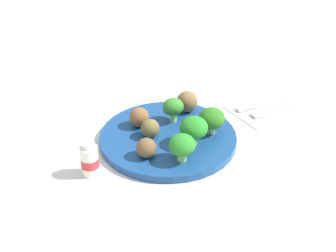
% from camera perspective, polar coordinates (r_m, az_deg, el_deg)
% --- Properties ---
extents(ground_plane, '(4.00, 4.00, 0.00)m').
position_cam_1_polar(ground_plane, '(0.88, 0.00, -1.99)').
color(ground_plane, silver).
extents(plate, '(0.28, 0.28, 0.02)m').
position_cam_1_polar(plate, '(0.88, 0.00, -1.56)').
color(plate, navy).
rests_on(plate, ground_plane).
extents(broccoli_floret_mid_right, '(0.05, 0.05, 0.06)m').
position_cam_1_polar(broccoli_floret_mid_right, '(0.82, 3.47, -0.27)').
color(broccoli_floret_mid_right, '#94CC68').
rests_on(broccoli_floret_mid_right, plate).
extents(broccoli_floret_front_left, '(0.05, 0.05, 0.05)m').
position_cam_1_polar(broccoli_floret_front_left, '(0.78, 1.88, -2.61)').
color(broccoli_floret_front_left, '#8CCC72').
rests_on(broccoli_floret_front_left, plate).
extents(broccoli_floret_back_right, '(0.04, 0.04, 0.05)m').
position_cam_1_polar(broccoli_floret_back_right, '(0.90, 0.70, 2.54)').
color(broccoli_floret_back_right, '#9BCD74').
rests_on(broccoli_floret_back_right, plate).
extents(broccoli_floret_front_right, '(0.05, 0.05, 0.05)m').
position_cam_1_polar(broccoli_floret_front_right, '(0.87, 5.87, 0.98)').
color(broccoli_floret_front_right, '#9CCA7A').
rests_on(broccoli_floret_front_right, plate).
extents(meatball_mid_left, '(0.05, 0.05, 0.05)m').
position_cam_1_polar(meatball_mid_left, '(0.94, 2.56, 3.28)').
color(meatball_mid_left, brown).
rests_on(meatball_mid_left, plate).
extents(meatball_front_right, '(0.04, 0.04, 0.04)m').
position_cam_1_polar(meatball_front_right, '(0.80, -2.91, -2.93)').
color(meatball_front_right, brown).
rests_on(meatball_front_right, plate).
extents(meatball_back_right, '(0.04, 0.04, 0.04)m').
position_cam_1_polar(meatball_back_right, '(0.89, -3.85, 1.18)').
color(meatball_back_right, brown).
rests_on(meatball_back_right, plate).
extents(meatball_near_rim, '(0.04, 0.04, 0.04)m').
position_cam_1_polar(meatball_near_rim, '(0.86, -2.40, -0.31)').
color(meatball_near_rim, brown).
rests_on(meatball_near_rim, plate).
extents(napkin, '(0.18, 0.14, 0.01)m').
position_cam_1_polar(napkin, '(1.02, 13.22, 2.33)').
color(napkin, white).
rests_on(napkin, ground_plane).
extents(fork, '(0.12, 0.04, 0.01)m').
position_cam_1_polar(fork, '(1.00, 13.61, 2.04)').
color(fork, silver).
rests_on(fork, napkin).
extents(knife, '(0.15, 0.04, 0.01)m').
position_cam_1_polar(knife, '(1.02, 12.25, 2.91)').
color(knife, white).
rests_on(knife, napkin).
extents(yogurt_bottle, '(0.03, 0.03, 0.07)m').
position_cam_1_polar(yogurt_bottle, '(0.79, -10.58, -4.33)').
color(yogurt_bottle, white).
rests_on(yogurt_bottle, ground_plane).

